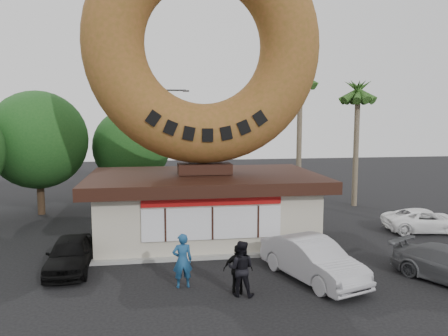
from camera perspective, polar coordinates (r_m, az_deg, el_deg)
name	(u,v)px	position (r m, az deg, el deg)	size (l,w,h in m)	color
ground	(223,284)	(16.53, -0.18, -14.91)	(90.00, 90.00, 0.00)	black
donut_shop	(205,204)	(21.73, -2.54, -4.73)	(11.20, 7.20, 3.80)	#B8B09D
giant_donut	(204,45)	(21.56, -2.66, 15.78)	(11.35, 11.35, 2.89)	brown
tree_west	(38,140)	(29.13, -23.12, 3.38)	(6.00, 6.00, 7.65)	#473321
tree_mid	(132,147)	(30.30, -11.99, 2.72)	(5.20, 5.20, 6.63)	#473321
palm_near	(300,82)	(30.86, 9.94, 11.00)	(2.60, 2.60, 9.75)	#726651
palm_far	(358,95)	(30.73, 17.09, 9.09)	(2.60, 2.60, 8.75)	#726651
street_lamp	(163,139)	(31.23, -7.97, 3.77)	(2.11, 0.20, 8.00)	#59595E
person_left	(182,261)	(15.98, -5.46, -11.94)	(0.72, 0.47, 1.98)	navy
person_center	(241,268)	(15.26, 2.21, -12.95)	(0.93, 0.73, 1.92)	black
person_right	(238,269)	(15.42, 1.85, -13.10)	(1.01, 0.42, 1.73)	black
car_black	(70,254)	(18.66, -19.47, -10.53)	(1.61, 3.99, 1.36)	black
car_silver	(312,259)	(17.01, 11.45, -11.62)	(1.65, 4.73, 1.56)	#ABAAAF
car_white	(426,221)	(25.59, 24.86, -6.25)	(2.01, 4.35, 1.21)	white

